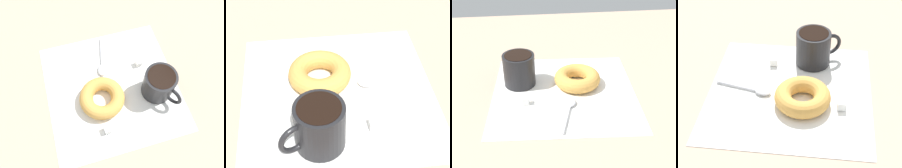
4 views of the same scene
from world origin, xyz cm
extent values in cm
cube|color=tan|center=(0.00, 0.00, -1.00)|extent=(120.00, 120.00, 2.00)
cube|color=white|center=(2.27, -2.26, 0.15)|extent=(37.06, 37.06, 0.30)
cylinder|color=black|center=(7.14, 8.59, 4.35)|extent=(8.03, 8.03, 8.10)
cylinder|color=black|center=(7.14, 8.59, 8.20)|extent=(6.83, 6.83, 0.60)
torus|color=black|center=(11.22, 10.42, 4.35)|extent=(5.33, 3.04, 5.44)
torus|color=gold|center=(5.04, -5.97, 2.08)|extent=(11.74, 11.74, 3.55)
ellipsoid|color=silver|center=(-3.48, -3.19, 0.75)|extent=(4.12, 3.30, 0.90)
cylinder|color=silver|center=(-9.32, -1.52, 0.58)|extent=(9.88, 3.33, 0.56)
cube|color=white|center=(-2.03, 7.29, 1.14)|extent=(1.68, 1.68, 1.68)
cube|color=white|center=(13.08, -7.17, 1.20)|extent=(1.79, 1.79, 1.79)
camera|label=1|loc=(25.79, -10.64, 54.35)|focal=35.00mm
camera|label=2|loc=(11.22, 45.77, 48.50)|focal=60.00mm
camera|label=3|loc=(-62.40, 5.25, 42.97)|focal=50.00mm
camera|label=4|loc=(5.26, -63.74, 53.26)|focal=60.00mm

